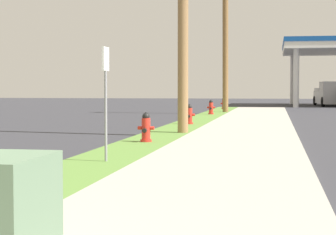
# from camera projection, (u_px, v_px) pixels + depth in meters

# --- Properties ---
(fire_hydrant_second) EXTENTS (0.42, 0.38, 0.74)m
(fire_hydrant_second) POSITION_uv_depth(u_px,v_px,m) (146.00, 129.00, 15.44)
(fire_hydrant_second) COLOR red
(fire_hydrant_second) RESTS_ON grass_verge
(fire_hydrant_third) EXTENTS (0.42, 0.37, 0.74)m
(fire_hydrant_third) POSITION_uv_depth(u_px,v_px,m) (189.00, 115.00, 22.99)
(fire_hydrant_third) COLOR red
(fire_hydrant_third) RESTS_ON grass_verge
(fire_hydrant_fourth) EXTENTS (0.42, 0.37, 0.74)m
(fire_hydrant_fourth) POSITION_uv_depth(u_px,v_px,m) (211.00, 108.00, 31.43)
(fire_hydrant_fourth) COLOR red
(fire_hydrant_fourth) RESTS_ON grass_verge
(fire_hydrant_fifth) EXTENTS (0.42, 0.38, 0.74)m
(fire_hydrant_fifth) POSITION_uv_depth(u_px,v_px,m) (224.00, 104.00, 39.18)
(fire_hydrant_fifth) COLOR red
(fire_hydrant_fifth) RESTS_ON grass_verge
(utility_pole_background) EXTENTS (0.34, 1.40, 9.14)m
(utility_pole_background) POSITION_uv_depth(u_px,v_px,m) (225.00, 29.00, 34.03)
(utility_pole_background) COLOR olive
(utility_pole_background) RESTS_ON grass_verge
(street_sign_post) EXTENTS (0.05, 0.36, 2.12)m
(street_sign_post) POSITION_uv_depth(u_px,v_px,m) (106.00, 80.00, 11.29)
(street_sign_post) COLOR gray
(street_sign_post) RESTS_ON grass_verge
(truck_silver_at_forecourt) EXTENTS (2.51, 5.54, 1.97)m
(truck_silver_at_forecourt) POSITION_uv_depth(u_px,v_px,m) (331.00, 95.00, 49.63)
(truck_silver_at_forecourt) COLOR #BCBCC1
(truck_silver_at_forecourt) RESTS_ON ground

